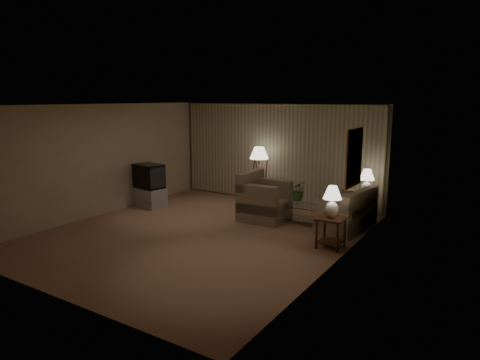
# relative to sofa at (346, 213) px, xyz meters

# --- Properties ---
(ground) EXTENTS (7.00, 7.00, 0.00)m
(ground) POSITION_rel_sofa_xyz_m (-2.50, -1.98, -0.36)
(ground) COLOR #AD7A5F
(ground) RESTS_ON ground
(room_shell) EXTENTS (6.04, 7.02, 2.72)m
(room_shell) POSITION_rel_sofa_xyz_m (-2.48, -0.47, 1.39)
(room_shell) COLOR #BDAB91
(room_shell) RESTS_ON ground
(sofa) EXTENTS (1.76, 1.12, 0.71)m
(sofa) POSITION_rel_sofa_xyz_m (0.00, 0.00, 0.00)
(sofa) COLOR gray
(sofa) RESTS_ON ground
(armchair) EXTENTS (1.18, 1.13, 0.89)m
(armchair) POSITION_rel_sofa_xyz_m (-1.87, -0.33, 0.09)
(armchair) COLOR gray
(armchair) RESTS_ON ground
(side_table_near) EXTENTS (0.51, 0.51, 0.60)m
(side_table_near) POSITION_rel_sofa_xyz_m (0.15, -1.35, 0.05)
(side_table_near) COLOR #391B0F
(side_table_near) RESTS_ON ground
(side_table_far) EXTENTS (0.51, 0.43, 0.60)m
(side_table_far) POSITION_rel_sofa_xyz_m (0.15, 0.92, 0.05)
(side_table_far) COLOR #391B0F
(side_table_far) RESTS_ON ground
(table_lamp_near) EXTENTS (0.36, 0.36, 0.61)m
(table_lamp_near) POSITION_rel_sofa_xyz_m (0.15, -1.35, 0.61)
(table_lamp_near) COLOR silver
(table_lamp_near) RESTS_ON side_table_near
(table_lamp_far) EXTENTS (0.36, 0.36, 0.61)m
(table_lamp_far) POSITION_rel_sofa_xyz_m (0.15, 0.92, 0.61)
(table_lamp_far) COLOR silver
(table_lamp_far) RESTS_ON side_table_far
(coffee_table) EXTENTS (1.16, 0.63, 0.41)m
(coffee_table) POSITION_rel_sofa_xyz_m (-0.97, -0.10, -0.08)
(coffee_table) COLOR silver
(coffee_table) RESTS_ON ground
(tv_cabinet) EXTENTS (1.01, 0.79, 0.50)m
(tv_cabinet) POSITION_rel_sofa_xyz_m (-5.05, -0.87, -0.11)
(tv_cabinet) COLOR #B2B3B5
(tv_cabinet) RESTS_ON ground
(crt_tv) EXTENTS (0.91, 0.76, 0.63)m
(crt_tv) POSITION_rel_sofa_xyz_m (-5.05, -0.87, 0.46)
(crt_tv) COLOR black
(crt_tv) RESTS_ON tv_cabinet
(floor_lamp) EXTENTS (0.51, 0.51, 1.56)m
(floor_lamp) POSITION_rel_sofa_xyz_m (-2.74, 0.90, 0.46)
(floor_lamp) COLOR #391B0F
(floor_lamp) RESTS_ON ground
(ottoman) EXTENTS (0.66, 0.66, 0.38)m
(ottoman) POSITION_rel_sofa_xyz_m (-2.76, 0.82, -0.17)
(ottoman) COLOR #A05C36
(ottoman) RESTS_ON ground
(vase) EXTENTS (0.16, 0.16, 0.15)m
(vase) POSITION_rel_sofa_xyz_m (-1.12, -0.10, 0.13)
(vase) COLOR silver
(vase) RESTS_ON coffee_table
(flowers) EXTENTS (0.49, 0.45, 0.47)m
(flowers) POSITION_rel_sofa_xyz_m (-1.12, -0.10, 0.45)
(flowers) COLOR #41652D
(flowers) RESTS_ON vase
(book) EXTENTS (0.22, 0.25, 0.02)m
(book) POSITION_rel_sofa_xyz_m (-0.72, -0.20, 0.07)
(book) COLOR olive
(book) RESTS_ON coffee_table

